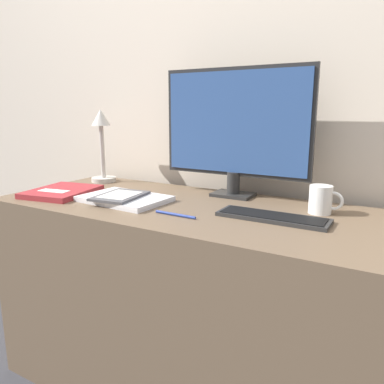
{
  "coord_description": "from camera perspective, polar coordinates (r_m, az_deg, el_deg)",
  "views": [
    {
      "loc": [
        0.59,
        -0.89,
        1.06
      ],
      "look_at": [
        -0.02,
        0.17,
        0.8
      ],
      "focal_mm": 35.0,
      "sensor_mm": 36.0,
      "label": 1
    }
  ],
  "objects": [
    {
      "name": "wall_back",
      "position": [
        1.58,
        8.27,
        17.22
      ],
      "size": [
        3.6,
        0.05,
        2.4
      ],
      "color": "beige",
      "rests_on": "ground_plane"
    },
    {
      "name": "desk",
      "position": [
        1.43,
        1.45,
        -16.8
      ],
      "size": [
        1.52,
        0.58,
        0.74
      ],
      "color": "brown",
      "rests_on": "ground_plane"
    },
    {
      "name": "monitor",
      "position": [
        1.43,
        6.57,
        9.74
      ],
      "size": [
        0.59,
        0.11,
        0.48
      ],
      "color": "#262626",
      "rests_on": "desk"
    },
    {
      "name": "keyboard",
      "position": [
        1.17,
        12.18,
        -3.75
      ],
      "size": [
        0.34,
        0.11,
        0.01
      ],
      "color": "#282828",
      "rests_on": "desk"
    },
    {
      "name": "laptop",
      "position": [
        1.39,
        -10.23,
        -1.01
      ],
      "size": [
        0.32,
        0.23,
        0.02
      ],
      "color": "silver",
      "rests_on": "desk"
    },
    {
      "name": "ereader",
      "position": [
        1.38,
        -10.91,
        -0.57
      ],
      "size": [
        0.16,
        0.21,
        0.01
      ],
      "color": "#4C4C51",
      "rests_on": "laptop"
    },
    {
      "name": "desk_lamp",
      "position": [
        1.77,
        -13.58,
        7.77
      ],
      "size": [
        0.11,
        0.11,
        0.33
      ],
      "color": "#BCB7AD",
      "rests_on": "desk"
    },
    {
      "name": "notebook",
      "position": [
        1.57,
        -19.2,
        0.05
      ],
      "size": [
        0.26,
        0.3,
        0.02
      ],
      "color": "maroon",
      "rests_on": "desk"
    },
    {
      "name": "coffee_mug",
      "position": [
        1.27,
        19.12,
        -1.11
      ],
      "size": [
        0.11,
        0.07,
        0.09
      ],
      "color": "white",
      "rests_on": "desk"
    },
    {
      "name": "pen",
      "position": [
        1.18,
        -2.57,
        -3.45
      ],
      "size": [
        0.15,
        0.01,
        0.01
      ],
      "color": "navy",
      "rests_on": "desk"
    }
  ]
}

